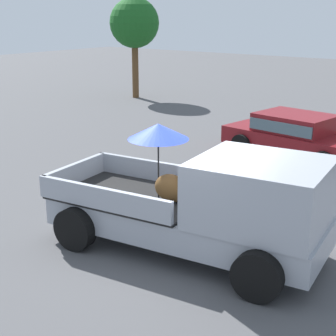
% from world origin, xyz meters
% --- Properties ---
extents(ground_plane, '(80.00, 80.00, 0.00)m').
position_xyz_m(ground_plane, '(0.00, 0.00, 0.00)').
color(ground_plane, '#4C4C4F').
extents(pickup_truck_main, '(5.25, 2.78, 2.29)m').
position_xyz_m(pickup_truck_main, '(0.47, 0.06, 0.96)').
color(pickup_truck_main, black).
rests_on(pickup_truck_main, ground).
extents(parked_sedan_far, '(4.50, 2.41, 1.33)m').
position_xyz_m(parked_sedan_far, '(-0.90, 6.92, 0.74)').
color(parked_sedan_far, black).
rests_on(parked_sedan_far, ground).
extents(tree_by_lot, '(2.43, 2.43, 4.87)m').
position_xyz_m(tree_by_lot, '(-11.98, 12.55, 3.61)').
color(tree_by_lot, brown).
rests_on(tree_by_lot, ground).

